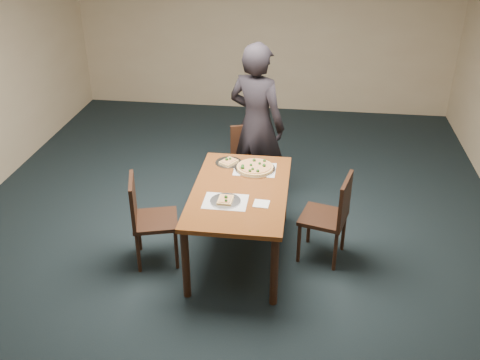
# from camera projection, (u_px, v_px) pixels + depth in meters

# --- Properties ---
(ground) EXTENTS (8.00, 8.00, 0.00)m
(ground) POSITION_uv_depth(u_px,v_px,m) (226.00, 244.00, 5.56)
(ground) COLOR black
(ground) RESTS_ON ground
(room_shell) EXTENTS (8.00, 8.00, 8.00)m
(room_shell) POSITION_uv_depth(u_px,v_px,m) (223.00, 83.00, 4.73)
(room_shell) COLOR tan
(room_shell) RESTS_ON ground
(dining_table) EXTENTS (0.90, 1.50, 0.75)m
(dining_table) POSITION_uv_depth(u_px,v_px,m) (240.00, 198.00, 5.10)
(dining_table) COLOR #5D2D12
(dining_table) RESTS_ON ground
(chair_far) EXTENTS (0.53, 0.53, 0.91)m
(chair_far) POSITION_uv_depth(u_px,v_px,m) (250.00, 161.00, 6.12)
(chair_far) COLOR black
(chair_far) RESTS_ON ground
(chair_left) EXTENTS (0.52, 0.52, 0.91)m
(chair_left) POSITION_uv_depth(u_px,v_px,m) (147.00, 215.00, 5.09)
(chair_left) COLOR black
(chair_left) RESTS_ON ground
(chair_right) EXTENTS (0.51, 0.51, 0.91)m
(chair_right) POSITION_uv_depth(u_px,v_px,m) (332.00, 213.00, 5.12)
(chair_right) COLOR black
(chair_right) RESTS_ON ground
(diner) EXTENTS (0.80, 0.68, 1.86)m
(diner) POSITION_uv_depth(u_px,v_px,m) (256.00, 125.00, 5.99)
(diner) COLOR black
(diner) RESTS_ON ground
(placemat_main) EXTENTS (0.42, 0.32, 0.00)m
(placemat_main) POSITION_uv_depth(u_px,v_px,m) (255.00, 169.00, 5.42)
(placemat_main) COLOR white
(placemat_main) RESTS_ON dining_table
(placemat_near) EXTENTS (0.40, 0.30, 0.00)m
(placemat_near) POSITION_uv_depth(u_px,v_px,m) (225.00, 202.00, 4.86)
(placemat_near) COLOR white
(placemat_near) RESTS_ON dining_table
(pizza_pan) EXTENTS (0.41, 0.41, 0.07)m
(pizza_pan) POSITION_uv_depth(u_px,v_px,m) (255.00, 167.00, 5.41)
(pizza_pan) COLOR silver
(pizza_pan) RESTS_ON dining_table
(slice_plate_near) EXTENTS (0.28, 0.28, 0.06)m
(slice_plate_near) POSITION_uv_depth(u_px,v_px,m) (225.00, 200.00, 4.85)
(slice_plate_near) COLOR silver
(slice_plate_near) RESTS_ON dining_table
(slice_plate_far) EXTENTS (0.28, 0.28, 0.06)m
(slice_plate_far) POSITION_uv_depth(u_px,v_px,m) (229.00, 162.00, 5.54)
(slice_plate_far) COLOR silver
(slice_plate_far) RESTS_ON dining_table
(napkin) EXTENTS (0.15, 0.15, 0.01)m
(napkin) POSITION_uv_depth(u_px,v_px,m) (261.00, 204.00, 4.82)
(napkin) COLOR white
(napkin) RESTS_ON dining_table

